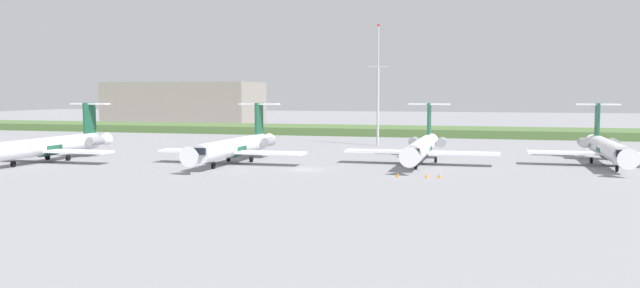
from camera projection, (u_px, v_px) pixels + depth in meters
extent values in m
plane|color=gray|center=(351.00, 151.00, 118.62)|extent=(500.00, 500.00, 0.00)
cube|color=#4C6B38|center=(391.00, 131.00, 164.83)|extent=(320.00, 20.00, 1.93)
cylinder|color=white|center=(47.00, 146.00, 99.64)|extent=(2.70, 24.00, 2.70)
cone|color=white|center=(100.00, 140.00, 113.12)|extent=(2.30, 4.00, 2.29)
cylinder|color=#195138|center=(47.00, 147.00, 99.65)|extent=(2.76, 3.60, 2.76)
cube|color=white|center=(11.00, 150.00, 100.25)|extent=(11.00, 3.20, 0.36)
cube|color=white|center=(76.00, 152.00, 97.20)|extent=(11.00, 3.20, 0.36)
cube|color=#195138|center=(89.00, 118.00, 109.92)|extent=(0.36, 3.20, 5.20)
cube|color=white|center=(90.00, 104.00, 110.01)|extent=(6.80, 1.80, 0.24)
cylinder|color=gray|center=(72.00, 140.00, 109.06)|extent=(1.50, 3.40, 1.50)
cylinder|color=gray|center=(95.00, 141.00, 107.90)|extent=(1.50, 3.40, 1.50)
cylinder|color=gray|center=(13.00, 160.00, 92.59)|extent=(0.20, 0.20, 0.65)
cylinder|color=black|center=(13.00, 164.00, 92.64)|extent=(0.30, 0.90, 0.90)
cylinder|color=black|center=(48.00, 157.00, 102.60)|extent=(0.35, 0.90, 0.90)
cylinder|color=black|center=(68.00, 158.00, 101.62)|extent=(0.35, 0.90, 0.90)
cylinder|color=white|center=(234.00, 147.00, 97.56)|extent=(2.70, 24.00, 2.70)
cone|color=white|center=(194.00, 156.00, 84.56)|extent=(2.70, 3.00, 2.70)
cone|color=white|center=(265.00, 141.00, 111.04)|extent=(2.30, 4.00, 2.29)
cube|color=black|center=(200.00, 151.00, 86.35)|extent=(2.02, 1.80, 0.90)
cylinder|color=#195138|center=(234.00, 148.00, 97.57)|extent=(2.76, 3.60, 2.76)
cube|color=white|center=(195.00, 151.00, 98.17)|extent=(11.00, 3.20, 0.36)
cube|color=white|center=(268.00, 153.00, 95.12)|extent=(11.00, 3.20, 0.36)
cube|color=#195138|center=(259.00, 118.00, 107.83)|extent=(0.36, 3.20, 5.20)
cube|color=white|center=(260.00, 104.00, 107.93)|extent=(6.80, 1.80, 0.24)
cylinder|color=gray|center=(243.00, 141.00, 106.98)|extent=(1.50, 3.40, 1.50)
cylinder|color=gray|center=(268.00, 142.00, 105.82)|extent=(1.50, 3.40, 1.50)
cylinder|color=gray|center=(213.00, 162.00, 90.51)|extent=(0.20, 0.20, 0.65)
cylinder|color=black|center=(213.00, 166.00, 90.55)|extent=(0.30, 0.90, 0.90)
cylinder|color=black|center=(229.00, 159.00, 100.52)|extent=(0.35, 0.90, 0.90)
cylinder|color=black|center=(251.00, 159.00, 99.54)|extent=(0.35, 0.90, 0.90)
cylinder|color=white|center=(422.00, 148.00, 96.88)|extent=(2.70, 24.00, 2.70)
cone|color=white|center=(411.00, 156.00, 83.89)|extent=(2.70, 3.00, 2.70)
cone|color=white|center=(431.00, 141.00, 110.36)|extent=(2.29, 4.00, 2.29)
cube|color=black|center=(413.00, 151.00, 85.68)|extent=(2.03, 1.80, 0.90)
cylinder|color=#195138|center=(422.00, 149.00, 96.89)|extent=(2.76, 3.60, 2.76)
cube|color=white|center=(382.00, 151.00, 97.49)|extent=(11.00, 3.20, 0.36)
cube|color=white|center=(462.00, 153.00, 94.44)|extent=(11.00, 3.20, 0.36)
cube|color=#195138|center=(429.00, 119.00, 107.16)|extent=(0.36, 3.20, 5.20)
cube|color=white|center=(430.00, 104.00, 107.26)|extent=(6.80, 1.80, 0.24)
cylinder|color=gray|center=(414.00, 142.00, 106.31)|extent=(1.50, 3.40, 1.50)
cylinder|color=gray|center=(442.00, 142.00, 105.14)|extent=(1.50, 3.40, 1.50)
cylinder|color=gray|center=(416.00, 162.00, 89.84)|extent=(0.20, 0.20, 0.65)
cylinder|color=black|center=(416.00, 166.00, 89.88)|extent=(0.30, 0.90, 0.90)
cylinder|color=black|center=(411.00, 159.00, 99.84)|extent=(0.35, 0.90, 0.90)
cylinder|color=black|center=(436.00, 160.00, 98.86)|extent=(0.35, 0.90, 0.90)
cylinder|color=white|center=(608.00, 149.00, 94.56)|extent=(2.70, 24.00, 2.70)
cone|color=white|center=(626.00, 158.00, 81.56)|extent=(2.70, 3.00, 2.70)
cone|color=white|center=(594.00, 142.00, 108.04)|extent=(2.30, 4.00, 2.29)
cube|color=black|center=(624.00, 153.00, 83.35)|extent=(2.03, 1.80, 0.90)
cylinder|color=#195138|center=(608.00, 150.00, 94.57)|extent=(2.76, 3.60, 2.76)
cube|color=white|center=(566.00, 153.00, 95.17)|extent=(11.00, 3.20, 0.36)
cube|color=#195138|center=(597.00, 119.00, 104.84)|extent=(0.36, 3.20, 5.20)
cube|color=white|center=(597.00, 104.00, 104.93)|extent=(6.80, 1.80, 0.24)
cylinder|color=gray|center=(583.00, 143.00, 103.98)|extent=(1.50, 3.40, 1.50)
cylinder|color=gray|center=(613.00, 143.00, 102.82)|extent=(1.50, 3.40, 1.50)
cylinder|color=gray|center=(617.00, 164.00, 87.51)|extent=(0.20, 0.20, 0.65)
cylinder|color=black|center=(617.00, 168.00, 87.56)|extent=(0.30, 0.90, 0.90)
cylinder|color=black|center=(591.00, 161.00, 97.52)|extent=(0.35, 0.90, 0.90)
cylinder|color=black|center=(618.00, 161.00, 96.54)|extent=(0.35, 0.90, 0.90)
cylinder|color=#B2B2B7|center=(378.00, 107.00, 129.76)|extent=(0.50, 0.50, 15.56)
cylinder|color=#B2B2B7|center=(378.00, 47.00, 128.81)|extent=(0.28, 0.28, 8.38)
cube|color=#B2B2B7|center=(378.00, 66.00, 129.11)|extent=(4.40, 0.20, 0.20)
sphere|color=red|center=(379.00, 25.00, 128.46)|extent=(0.50, 0.50, 0.50)
cube|color=gray|center=(184.00, 103.00, 221.82)|extent=(51.65, 23.34, 14.25)
cone|color=orange|center=(398.00, 175.00, 81.85)|extent=(0.44, 0.44, 0.55)
cone|color=orange|center=(427.00, 176.00, 81.20)|extent=(0.44, 0.44, 0.55)
cone|color=orange|center=(440.00, 176.00, 80.98)|extent=(0.44, 0.44, 0.55)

